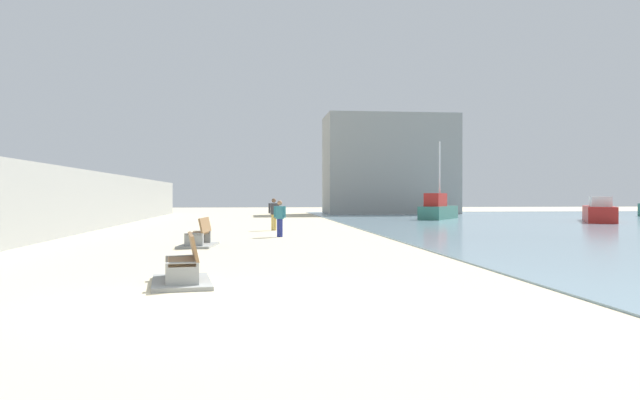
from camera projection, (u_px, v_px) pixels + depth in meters
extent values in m
plane|color=beige|center=(240.00, 233.00, 27.64)|extent=(120.00, 120.00, 0.00)
cube|color=gray|center=(68.00, 201.00, 26.80)|extent=(0.80, 64.00, 2.93)
cube|color=gray|center=(182.00, 276.00, 11.14)|extent=(0.62, 0.28, 0.50)
cube|color=gray|center=(180.00, 267.00, 12.50)|extent=(0.62, 0.28, 0.50)
cube|color=olive|center=(181.00, 261.00, 11.82)|extent=(0.71, 1.65, 0.06)
cube|color=olive|center=(193.00, 246.00, 11.88)|extent=(0.38, 1.61, 0.50)
cube|color=gray|center=(181.00, 282.00, 11.82)|extent=(1.38, 2.23, 0.08)
cube|color=gray|center=(194.00, 241.00, 19.84)|extent=(0.62, 0.26, 0.50)
cube|color=gray|center=(202.00, 238.00, 21.24)|extent=(0.62, 0.26, 0.50)
cube|color=olive|center=(198.00, 233.00, 20.54)|extent=(0.67, 1.64, 0.06)
cube|color=olive|center=(205.00, 225.00, 20.54)|extent=(0.33, 1.61, 0.50)
cube|color=gray|center=(198.00, 245.00, 20.54)|extent=(1.32, 2.21, 0.08)
cylinder|color=gold|center=(275.00, 222.00, 30.01)|extent=(0.12, 0.12, 0.79)
cylinder|color=gold|center=(272.00, 222.00, 29.99)|extent=(0.12, 0.12, 0.79)
cube|color=#333338|center=(274.00, 209.00, 29.99)|extent=(0.33, 0.19, 0.56)
sphere|color=brown|center=(274.00, 200.00, 29.99)|extent=(0.21, 0.21, 0.21)
cylinder|color=#333338|center=(278.00, 208.00, 30.02)|extent=(0.09, 0.09, 0.50)
cylinder|color=#333338|center=(269.00, 208.00, 29.96)|extent=(0.09, 0.09, 0.50)
cylinder|color=navy|center=(278.00, 228.00, 25.25)|extent=(0.12, 0.12, 0.75)
cylinder|color=navy|center=(281.00, 228.00, 25.21)|extent=(0.12, 0.12, 0.75)
cube|color=teal|center=(280.00, 213.00, 25.23)|extent=(0.36, 0.29, 0.53)
sphere|color=#936B4C|center=(280.00, 203.00, 25.22)|extent=(0.20, 0.20, 0.20)
cylinder|color=teal|center=(275.00, 212.00, 25.29)|extent=(0.09, 0.09, 0.48)
cylinder|color=teal|center=(285.00, 212.00, 25.16)|extent=(0.09, 0.09, 0.48)
cube|color=red|center=(599.00, 214.00, 39.31)|extent=(4.50, 6.71, 1.00)
cube|color=white|center=(600.00, 201.00, 38.37)|extent=(2.36, 3.14, 0.63)
cube|color=#337060|center=(439.00, 213.00, 43.57)|extent=(4.12, 5.25, 0.92)
cube|color=red|center=(436.00, 200.00, 42.85)|extent=(2.14, 2.52, 0.92)
cylinder|color=silver|center=(440.00, 174.00, 43.78)|extent=(0.12, 0.12, 4.67)
cube|color=gray|center=(389.00, 165.00, 56.91)|extent=(12.00, 6.00, 9.17)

